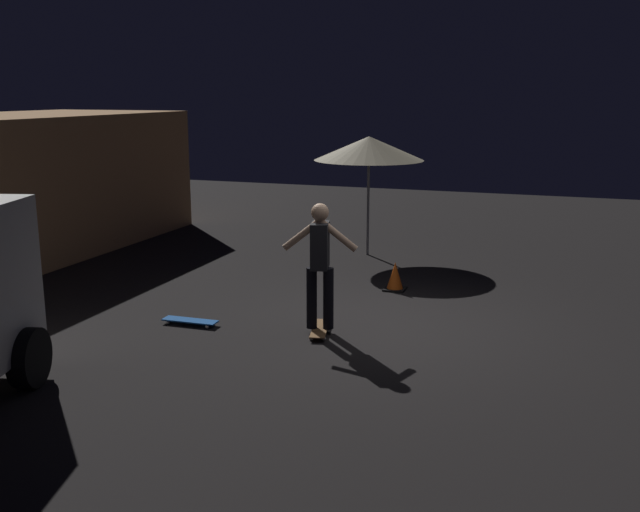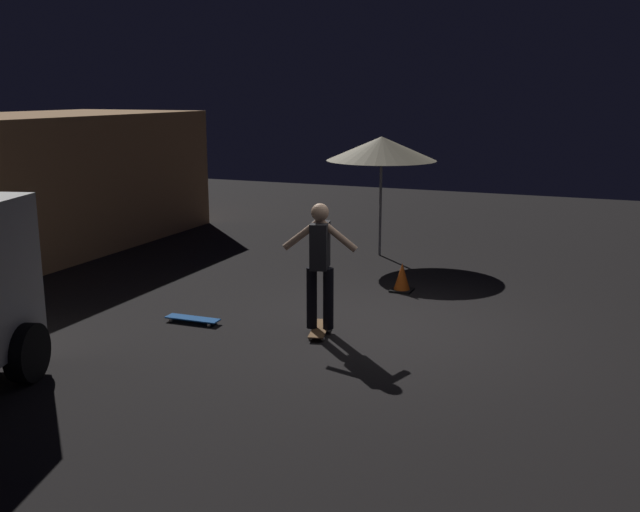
{
  "view_description": "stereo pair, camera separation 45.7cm",
  "coord_description": "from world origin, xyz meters",
  "px_view_note": "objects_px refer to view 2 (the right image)",
  "views": [
    {
      "loc": [
        -9.15,
        -2.37,
        3.14
      ],
      "look_at": [
        -0.51,
        0.68,
        1.05
      ],
      "focal_mm": 40.71,
      "sensor_mm": 36.0,
      "label": 1
    },
    {
      "loc": [
        -8.98,
        -2.8,
        3.14
      ],
      "look_at": [
        -0.51,
        0.68,
        1.05
      ],
      "focal_mm": 40.71,
      "sensor_mm": 36.0,
      "label": 2
    }
  ],
  "objects_px": {
    "patio_umbrella": "(382,149)",
    "skateboard_ridden": "(320,329)",
    "skateboard_spare": "(193,319)",
    "skater": "(320,257)",
    "traffic_cone": "(402,278)"
  },
  "relations": [
    {
      "from": "patio_umbrella",
      "to": "skateboard_ridden",
      "type": "height_order",
      "value": "patio_umbrella"
    },
    {
      "from": "skateboard_spare",
      "to": "traffic_cone",
      "type": "bearing_deg",
      "value": -39.71
    },
    {
      "from": "skateboard_spare",
      "to": "skater",
      "type": "relative_size",
      "value": 0.47
    },
    {
      "from": "skateboard_ridden",
      "to": "skater",
      "type": "xyz_separation_m",
      "value": [
        -0.0,
        -0.0,
        0.98
      ]
    },
    {
      "from": "skateboard_ridden",
      "to": "traffic_cone",
      "type": "height_order",
      "value": "traffic_cone"
    },
    {
      "from": "patio_umbrella",
      "to": "skateboard_ridden",
      "type": "relative_size",
      "value": 2.86
    },
    {
      "from": "patio_umbrella",
      "to": "skateboard_ridden",
      "type": "bearing_deg",
      "value": -171.71
    },
    {
      "from": "patio_umbrella",
      "to": "skater",
      "type": "relative_size",
      "value": 1.38
    },
    {
      "from": "skater",
      "to": "patio_umbrella",
      "type": "bearing_deg",
      "value": 8.29
    },
    {
      "from": "patio_umbrella",
      "to": "skateboard_spare",
      "type": "height_order",
      "value": "patio_umbrella"
    },
    {
      "from": "traffic_cone",
      "to": "patio_umbrella",
      "type": "bearing_deg",
      "value": 25.56
    },
    {
      "from": "skater",
      "to": "traffic_cone",
      "type": "height_order",
      "value": "skater"
    },
    {
      "from": "skateboard_spare",
      "to": "traffic_cone",
      "type": "distance_m",
      "value": 3.5
    },
    {
      "from": "skateboard_spare",
      "to": "skater",
      "type": "distance_m",
      "value": 2.07
    },
    {
      "from": "skateboard_ridden",
      "to": "skater",
      "type": "distance_m",
      "value": 0.98
    }
  ]
}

